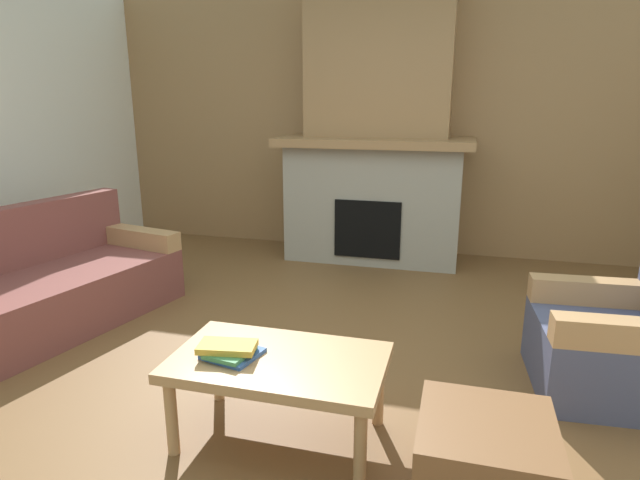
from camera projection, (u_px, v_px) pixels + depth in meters
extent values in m
plane|color=brown|center=(298.00, 380.00, 3.11)|extent=(9.00, 9.00, 0.00)
cube|color=#997047|center=(382.00, 123.00, 5.55)|extent=(6.00, 0.12, 2.70)
cube|color=gray|center=(374.00, 203.00, 5.37)|extent=(1.70, 0.70, 1.15)
cube|color=black|center=(368.00, 229.00, 5.11)|extent=(0.64, 0.08, 0.56)
cube|color=#997047|center=(375.00, 142.00, 5.16)|extent=(1.90, 0.82, 0.08)
cube|color=#997047|center=(379.00, 59.00, 5.10)|extent=(1.40, 0.50, 1.47)
cube|color=brown|center=(53.00, 299.00, 3.81)|extent=(1.20, 1.94, 0.40)
cube|color=brown|center=(15.00, 237.00, 3.85)|extent=(0.54, 1.79, 0.45)
cube|color=tan|center=(136.00, 237.00, 4.44)|extent=(0.85, 0.33, 0.15)
cube|color=#474C6B|center=(606.00, 357.00, 2.97)|extent=(0.81, 0.81, 0.40)
cube|color=tan|center=(596.00, 292.00, 3.19)|extent=(0.77, 0.19, 0.15)
cube|color=tan|center=(633.00, 335.00, 2.60)|extent=(0.77, 0.19, 0.15)
cube|color=tan|center=(279.00, 362.00, 2.48)|extent=(1.00, 0.60, 0.05)
cylinder|color=tan|center=(171.00, 417.00, 2.43)|extent=(0.06, 0.06, 0.38)
cylinder|color=tan|center=(360.00, 449.00, 2.20)|extent=(0.06, 0.06, 0.38)
cylinder|color=tan|center=(218.00, 367.00, 2.87)|extent=(0.06, 0.06, 0.38)
cylinder|color=tan|center=(379.00, 390.00, 2.65)|extent=(0.06, 0.06, 0.38)
cube|color=brown|center=(484.00, 467.00, 2.08)|extent=(0.52, 0.52, 0.40)
cube|color=#335699|center=(233.00, 354.00, 2.49)|extent=(0.28, 0.27, 0.02)
cube|color=#3D7F4C|center=(230.00, 352.00, 2.46)|extent=(0.21, 0.22, 0.02)
cube|color=gold|center=(227.00, 347.00, 2.46)|extent=(0.29, 0.19, 0.03)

